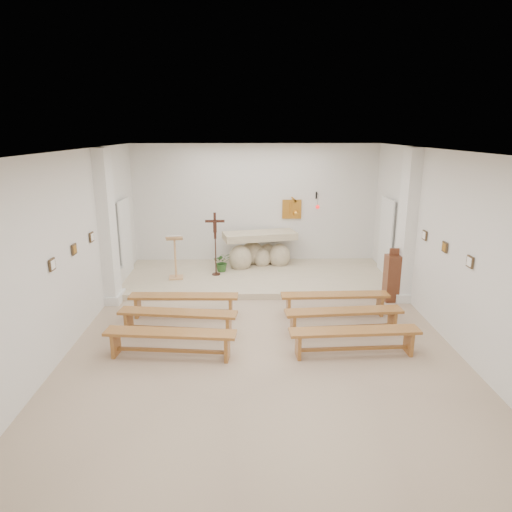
{
  "coord_description": "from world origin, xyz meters",
  "views": [
    {
      "loc": [
        -0.29,
        -8.05,
        3.84
      ],
      "look_at": [
        -0.06,
        1.6,
        1.18
      ],
      "focal_mm": 32.0,
      "sensor_mm": 36.0,
      "label": 1
    }
  ],
  "objects_px": {
    "bench_right_second": "(344,316)",
    "bench_right_third": "(354,336)",
    "donation_pedestal": "(392,278)",
    "crucifix_stand": "(215,239)",
    "bench_left_front": "(184,300)",
    "bench_right_front": "(335,299)",
    "lectern": "(175,257)",
    "bench_left_third": "(170,338)",
    "altar": "(259,251)",
    "bench_left_second": "(178,317)"
  },
  "relations": [
    {
      "from": "lectern",
      "to": "bench_right_front",
      "type": "height_order",
      "value": "lectern"
    },
    {
      "from": "bench_left_front",
      "to": "bench_left_third",
      "type": "bearing_deg",
      "value": -88.1
    },
    {
      "from": "crucifix_stand",
      "to": "bench_left_third",
      "type": "bearing_deg",
      "value": -97.79
    },
    {
      "from": "bench_left_third",
      "to": "bench_right_second",
      "type": "bearing_deg",
      "value": 21.61
    },
    {
      "from": "bench_left_front",
      "to": "bench_left_third",
      "type": "height_order",
      "value": "same"
    },
    {
      "from": "altar",
      "to": "bench_left_second",
      "type": "height_order",
      "value": "altar"
    },
    {
      "from": "crucifix_stand",
      "to": "bench_left_front",
      "type": "height_order",
      "value": "crucifix_stand"
    },
    {
      "from": "bench_right_second",
      "to": "bench_left_third",
      "type": "relative_size",
      "value": 1.0
    },
    {
      "from": "altar",
      "to": "bench_right_third",
      "type": "height_order",
      "value": "altar"
    },
    {
      "from": "crucifix_stand",
      "to": "bench_right_second",
      "type": "distance_m",
      "value": 4.36
    },
    {
      "from": "lectern",
      "to": "donation_pedestal",
      "type": "bearing_deg",
      "value": -20.59
    },
    {
      "from": "lectern",
      "to": "crucifix_stand",
      "type": "bearing_deg",
      "value": 9.28
    },
    {
      "from": "bench_left_front",
      "to": "bench_right_second",
      "type": "bearing_deg",
      "value": -13.87
    },
    {
      "from": "bench_right_third",
      "to": "bench_right_second",
      "type": "bearing_deg",
      "value": 87.38
    },
    {
      "from": "bench_left_front",
      "to": "bench_left_second",
      "type": "bearing_deg",
      "value": -88.1
    },
    {
      "from": "donation_pedestal",
      "to": "bench_right_second",
      "type": "distance_m",
      "value": 2.31
    },
    {
      "from": "donation_pedestal",
      "to": "bench_right_second",
      "type": "bearing_deg",
      "value": -132.87
    },
    {
      "from": "crucifix_stand",
      "to": "bench_left_third",
      "type": "relative_size",
      "value": 0.72
    },
    {
      "from": "bench_right_front",
      "to": "bench_left_second",
      "type": "xyz_separation_m",
      "value": [
        -3.22,
        -0.91,
        0.0
      ]
    },
    {
      "from": "altar",
      "to": "bench_left_third",
      "type": "relative_size",
      "value": 0.92
    },
    {
      "from": "donation_pedestal",
      "to": "bench_left_third",
      "type": "xyz_separation_m",
      "value": [
        -4.71,
        -2.66,
        -0.19
      ]
    },
    {
      "from": "bench_right_second",
      "to": "bench_right_third",
      "type": "relative_size",
      "value": 1.0
    },
    {
      "from": "bench_right_front",
      "to": "bench_left_second",
      "type": "distance_m",
      "value": 3.34
    },
    {
      "from": "crucifix_stand",
      "to": "donation_pedestal",
      "type": "relative_size",
      "value": 1.32
    },
    {
      "from": "bench_left_second",
      "to": "bench_right_third",
      "type": "distance_m",
      "value": 3.34
    },
    {
      "from": "bench_left_front",
      "to": "bench_right_front",
      "type": "distance_m",
      "value": 3.22
    },
    {
      "from": "donation_pedestal",
      "to": "bench_right_second",
      "type": "relative_size",
      "value": 0.54
    },
    {
      "from": "crucifix_stand",
      "to": "bench_left_third",
      "type": "distance_m",
      "value": 4.36
    },
    {
      "from": "bench_right_front",
      "to": "bench_right_second",
      "type": "bearing_deg",
      "value": -91.13
    },
    {
      "from": "lectern",
      "to": "bench_left_third",
      "type": "distance_m",
      "value": 4.03
    },
    {
      "from": "bench_left_front",
      "to": "bench_right_third",
      "type": "distance_m",
      "value": 3.69
    },
    {
      "from": "lectern",
      "to": "bench_right_front",
      "type": "distance_m",
      "value": 4.3
    },
    {
      "from": "crucifix_stand",
      "to": "donation_pedestal",
      "type": "distance_m",
      "value": 4.51
    },
    {
      "from": "altar",
      "to": "bench_left_second",
      "type": "distance_m",
      "value": 4.58
    },
    {
      "from": "crucifix_stand",
      "to": "bench_left_front",
      "type": "distance_m",
      "value": 2.61
    },
    {
      "from": "altar",
      "to": "bench_right_third",
      "type": "xyz_separation_m",
      "value": [
        1.52,
        -5.16,
        -0.18
      ]
    },
    {
      "from": "bench_left_third",
      "to": "bench_right_third",
      "type": "xyz_separation_m",
      "value": [
        3.22,
        0.0,
        0.0
      ]
    },
    {
      "from": "altar",
      "to": "bench_left_front",
      "type": "height_order",
      "value": "altar"
    },
    {
      "from": "altar",
      "to": "bench_right_front",
      "type": "relative_size",
      "value": 0.93
    },
    {
      "from": "bench_left_front",
      "to": "bench_right_second",
      "type": "xyz_separation_m",
      "value": [
        3.22,
        -0.91,
        0.0
      ]
    },
    {
      "from": "bench_left_front",
      "to": "lectern",
      "type": "bearing_deg",
      "value": 104.53
    },
    {
      "from": "crucifix_stand",
      "to": "bench_left_front",
      "type": "xyz_separation_m",
      "value": [
        -0.53,
        -2.45,
        -0.75
      ]
    },
    {
      "from": "donation_pedestal",
      "to": "bench_right_third",
      "type": "xyz_separation_m",
      "value": [
        -1.49,
        -2.66,
        -0.19
      ]
    },
    {
      "from": "bench_right_front",
      "to": "bench_left_second",
      "type": "bearing_deg",
      "value": -165.36
    },
    {
      "from": "crucifix_stand",
      "to": "donation_pedestal",
      "type": "xyz_separation_m",
      "value": [
        4.18,
        -1.6,
        -0.56
      ]
    },
    {
      "from": "bench_left_second",
      "to": "crucifix_stand",
      "type": "bearing_deg",
      "value": 88.41
    },
    {
      "from": "lectern",
      "to": "bench_left_third",
      "type": "height_order",
      "value": "lectern"
    },
    {
      "from": "crucifix_stand",
      "to": "bench_right_front",
      "type": "height_order",
      "value": "crucifix_stand"
    },
    {
      "from": "bench_right_front",
      "to": "bench_right_third",
      "type": "xyz_separation_m",
      "value": [
        0.0,
        -1.82,
        0.0
      ]
    },
    {
      "from": "bench_right_front",
      "to": "bench_left_third",
      "type": "xyz_separation_m",
      "value": [
        -3.22,
        -1.82,
        0.0
      ]
    }
  ]
}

